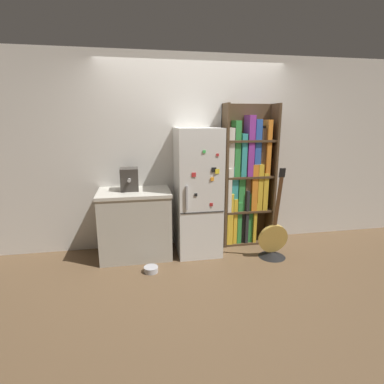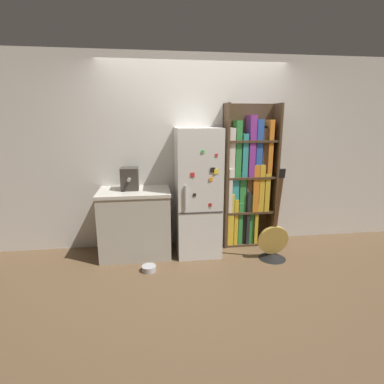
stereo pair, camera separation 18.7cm
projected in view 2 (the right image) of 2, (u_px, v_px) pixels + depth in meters
name	position (u px, v px, depth m)	size (l,w,h in m)	color
ground_plane	(199.00, 255.00, 3.99)	(16.00, 16.00, 0.00)	brown
wall_back	(194.00, 153.00, 4.14)	(8.00, 0.05, 2.60)	silver
refrigerator	(197.00, 192.00, 3.93)	(0.56, 0.64, 1.65)	white
bookshelf	(247.00, 181.00, 4.17)	(0.73, 0.30, 1.96)	#4C3823
kitchen_counter	(135.00, 223.00, 3.92)	(0.91, 0.62, 0.87)	#BCB7A8
espresso_machine	(130.00, 179.00, 3.83)	(0.22, 0.29, 0.28)	#38332D
guitar	(273.00, 246.00, 3.84)	(0.39, 0.35, 1.20)	black
pet_bowl	(149.00, 268.00, 3.55)	(0.17, 0.17, 0.07)	#B7B7BC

